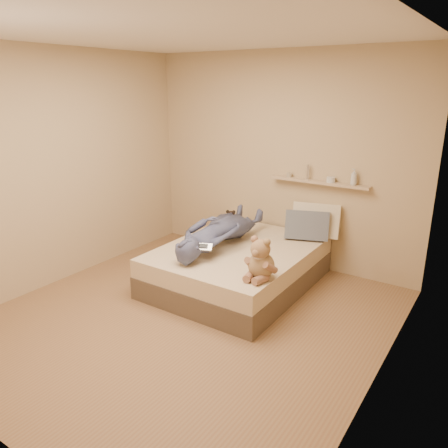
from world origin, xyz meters
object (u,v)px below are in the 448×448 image
Objects in this scene: dark_plush at (231,222)px; person at (219,230)px; bed at (238,266)px; game_console at (203,247)px; pillow_cream at (316,221)px; teddy_bear at (260,261)px; wall_shelf at (319,182)px; pillow_grey at (307,225)px.

person is at bearing -71.43° from dark_plush.
game_console is at bearing -96.95° from bed.
dark_plush is at bearing -159.10° from pillow_cream.
wall_shelf is at bearing 92.32° from teddy_bear.
game_console is 0.52m from person.
person is (-0.80, -0.89, -0.02)m from pillow_cream.
bed is 1.26× the size of person.
teddy_bear is at bearing -1.42° from game_console.
wall_shelf reaches higher than dark_plush.
teddy_bear is at bearing -87.68° from wall_shelf.
dark_plush is 0.18× the size of person.
wall_shelf is at bearing 25.46° from dark_plush.
game_console is 0.49× the size of teddy_bear.
pillow_grey is at bearing -96.84° from wall_shelf.
teddy_bear is at bearing -86.10° from pillow_grey.
game_console reaches higher than bed.
teddy_bear is at bearing 144.62° from person.
pillow_grey reaches higher than bed.
person is (0.18, -0.52, 0.07)m from dark_plush.
pillow_cream is at bearing -71.65° from wall_shelf.
pillow_cream is 1.10× the size of pillow_grey.
teddy_bear is (0.68, -0.02, 0.00)m from game_console.
teddy_bear and pillow_cream have the same top height.
game_console is 1.67m from wall_shelf.
game_console is at bearing -72.31° from dark_plush.
wall_shelf is at bearing 58.82° from bed.
bed is 1.38m from wall_shelf.
person is at bearing 148.09° from teddy_bear.
bed is at bearing -167.34° from person.
bed is at bearing -121.18° from wall_shelf.
pillow_cream is 0.46m from wall_shelf.
person is (-0.74, -0.75, 0.01)m from pillow_grey.
bed is 4.55× the size of teddy_bear.
pillow_grey is (0.59, 1.25, 0.00)m from game_console.
bed is 0.69m from dark_plush.
dark_plush is at bearing -74.89° from person.
teddy_bear is 0.76× the size of pillow_cream.
bed is 3.80× the size of pillow_grey.
teddy_bear is 0.28× the size of person.
game_console is at bearing 178.58° from teddy_bear.
pillow_cream reaches higher than person.
pillow_cream reaches higher than game_console.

